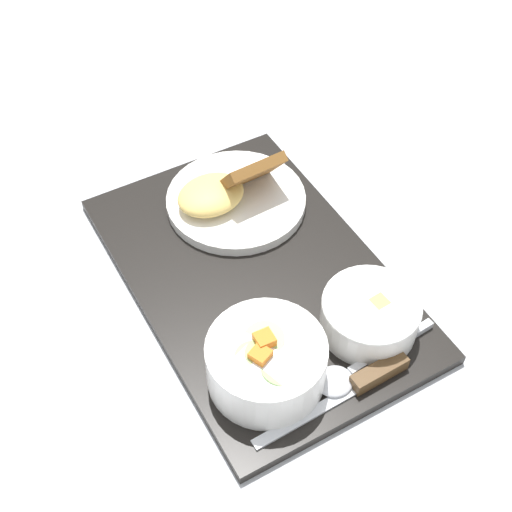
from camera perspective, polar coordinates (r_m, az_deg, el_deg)
ground_plane at (r=0.88m, az=0.00°, el=-1.86°), size 4.00×4.00×0.00m
serving_tray at (r=0.88m, az=0.00°, el=-1.58°), size 0.47×0.33×0.01m
bowl_salad at (r=0.76m, az=0.81°, el=-8.39°), size 0.13×0.13×0.07m
bowl_soup at (r=0.81m, az=9.12°, el=-4.55°), size 0.11×0.11×0.05m
plate_main at (r=0.94m, az=-1.98°, el=4.84°), size 0.18×0.18×0.08m
knife at (r=0.78m, az=8.83°, el=-9.76°), size 0.04×0.19×0.02m
spoon at (r=0.79m, az=7.86°, el=-8.98°), size 0.05×0.16×0.01m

